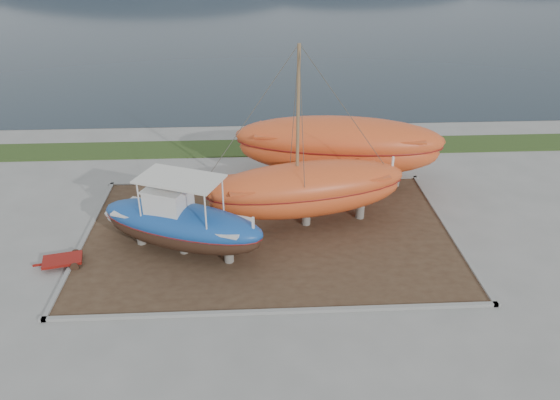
{
  "coord_description": "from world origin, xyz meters",
  "views": [
    {
      "loc": [
        -0.66,
        -19.45,
        14.23
      ],
      "look_at": [
        0.56,
        4.0,
        1.95
      ],
      "focal_mm": 35.0,
      "sensor_mm": 36.0,
      "label": 1
    }
  ],
  "objects_px": {
    "orange_sailboat": "(308,141)",
    "orange_bare_hull": "(338,152)",
    "white_dinghy": "(152,215)",
    "red_trailer": "(63,262)",
    "blue_caique": "(181,216)"
  },
  "relations": [
    {
      "from": "blue_caique",
      "to": "orange_bare_hull",
      "type": "bearing_deg",
      "value": 63.37
    },
    {
      "from": "blue_caique",
      "to": "white_dinghy",
      "type": "bearing_deg",
      "value": 149.32
    },
    {
      "from": "orange_sailboat",
      "to": "red_trailer",
      "type": "xyz_separation_m",
      "value": [
        -11.45,
        -3.09,
        -4.48
      ]
    },
    {
      "from": "orange_sailboat",
      "to": "red_trailer",
      "type": "relative_size",
      "value": 3.99
    },
    {
      "from": "blue_caique",
      "to": "red_trailer",
      "type": "height_order",
      "value": "blue_caique"
    },
    {
      "from": "blue_caique",
      "to": "orange_sailboat",
      "type": "distance_m",
      "value": 6.97
    },
    {
      "from": "white_dinghy",
      "to": "red_trailer",
      "type": "height_order",
      "value": "white_dinghy"
    },
    {
      "from": "white_dinghy",
      "to": "red_trailer",
      "type": "distance_m",
      "value": 4.87
    },
    {
      "from": "blue_caique",
      "to": "orange_bare_hull",
      "type": "xyz_separation_m",
      "value": [
        8.29,
        7.12,
        0.03
      ]
    },
    {
      "from": "white_dinghy",
      "to": "red_trailer",
      "type": "bearing_deg",
      "value": -146.35
    },
    {
      "from": "orange_sailboat",
      "to": "orange_bare_hull",
      "type": "bearing_deg",
      "value": 53.8
    },
    {
      "from": "white_dinghy",
      "to": "orange_sailboat",
      "type": "height_order",
      "value": "orange_sailboat"
    },
    {
      "from": "blue_caique",
      "to": "red_trailer",
      "type": "relative_size",
      "value": 3.14
    },
    {
      "from": "white_dinghy",
      "to": "orange_bare_hull",
      "type": "distance_m",
      "value": 11.22
    },
    {
      "from": "orange_sailboat",
      "to": "orange_bare_hull",
      "type": "relative_size",
      "value": 0.85
    }
  ]
}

